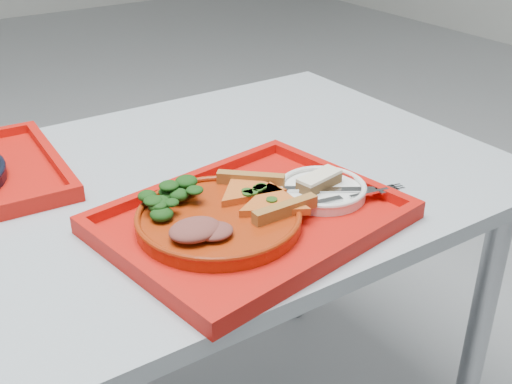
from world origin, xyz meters
The scene contains 11 objects.
table centered at (0.00, 0.00, 0.68)m, with size 1.60×0.80×0.75m.
tray_main centered at (0.21, -0.20, 0.76)m, with size 0.45×0.35×0.01m, color #BD1109.
dinner_plate centered at (0.16, -0.19, 0.77)m, with size 0.26×0.26×0.02m, color #912709.
side_plate centered at (0.36, -0.20, 0.77)m, with size 0.15×0.15×0.01m, color white.
pizza_slice_a centered at (0.25, -0.22, 0.79)m, with size 0.13×0.11×0.02m, color orange, non-canonical shape.
pizza_slice_b centered at (0.24, -0.15, 0.79)m, with size 0.13×0.11×0.02m, color orange, non-canonical shape.
salad_heap centered at (0.12, -0.13, 0.80)m, with size 0.08×0.08×0.04m, color black.
meat_portion centered at (0.10, -0.23, 0.79)m, with size 0.08×0.06×0.02m, color brown.
dessert_bar centered at (0.36, -0.20, 0.79)m, with size 0.09×0.05×0.02m.
knife centered at (0.35, -0.21, 0.78)m, with size 0.18×0.02×0.01m, color silver.
fork centered at (0.37, -0.26, 0.78)m, with size 0.18×0.02×0.01m, color silver.
Camera 1 is at (-0.27, -0.95, 1.28)m, focal length 45.00 mm.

